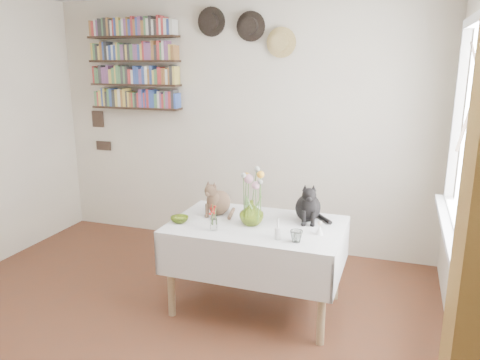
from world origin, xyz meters
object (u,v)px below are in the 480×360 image
at_px(flower_vase, 252,213).
at_px(bookshelf_unit, 134,65).
at_px(dining_table, 257,245).
at_px(tabby_cat, 219,196).
at_px(black_cat, 308,200).

height_order(flower_vase, bookshelf_unit, bookshelf_unit).
height_order(dining_table, bookshelf_unit, bookshelf_unit).
relative_size(tabby_cat, black_cat, 0.93).
relative_size(dining_table, tabby_cat, 4.40).
bearing_deg(bookshelf_unit, black_cat, -25.22).
relative_size(black_cat, flower_vase, 1.67).
bearing_deg(dining_table, bookshelf_unit, 145.43).
relative_size(black_cat, bookshelf_unit, 0.32).
bearing_deg(black_cat, dining_table, -161.79).
bearing_deg(tabby_cat, bookshelf_unit, 156.15).
bearing_deg(tabby_cat, flower_vase, -12.08).
height_order(dining_table, black_cat, black_cat).
relative_size(tabby_cat, bookshelf_unit, 0.30).
xyz_separation_m(black_cat, bookshelf_unit, (-2.04, 0.96, 0.99)).
distance_m(tabby_cat, bookshelf_unit, 1.97).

